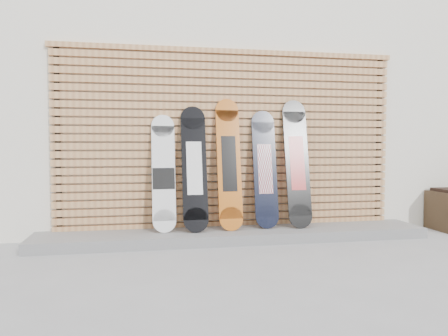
% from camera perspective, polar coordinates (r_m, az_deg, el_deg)
% --- Properties ---
extents(ground, '(80.00, 80.00, 0.00)m').
position_cam_1_polar(ground, '(4.63, 5.09, -11.03)').
color(ground, '#959497').
rests_on(ground, ground).
extents(building, '(12.00, 5.00, 3.60)m').
position_cam_1_polar(building, '(8.03, 1.66, 7.85)').
color(building, white).
rests_on(building, ground).
extents(concrete_step, '(4.60, 0.70, 0.12)m').
position_cam_1_polar(concrete_step, '(5.22, 1.41, -8.72)').
color(concrete_step, slate).
rests_on(concrete_step, ground).
extents(slat_wall, '(4.26, 0.08, 2.29)m').
position_cam_1_polar(slat_wall, '(5.40, 0.76, 3.93)').
color(slat_wall, tan).
rests_on(slat_wall, ground).
extents(snowboard_0, '(0.27, 0.30, 1.36)m').
position_cam_1_polar(snowboard_0, '(5.12, -7.90, -0.73)').
color(snowboard_0, white).
rests_on(snowboard_0, concrete_step).
extents(snowboard_1, '(0.29, 0.37, 1.47)m').
position_cam_1_polar(snowboard_1, '(5.12, -3.90, -0.02)').
color(snowboard_1, black).
rests_on(snowboard_1, concrete_step).
extents(snowboard_2, '(0.28, 0.34, 1.56)m').
position_cam_1_polar(snowboard_2, '(5.20, 0.66, 0.57)').
color(snowboard_2, '#C76015').
rests_on(snowboard_2, concrete_step).
extents(snowboard_3, '(0.29, 0.29, 1.43)m').
position_cam_1_polar(snowboard_3, '(5.33, 5.36, -0.11)').
color(snowboard_3, black).
rests_on(snowboard_3, concrete_step).
extents(snowboard_4, '(0.30, 0.35, 1.57)m').
position_cam_1_polar(snowboard_4, '(5.43, 9.52, 0.64)').
color(snowboard_4, black).
rests_on(snowboard_4, concrete_step).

